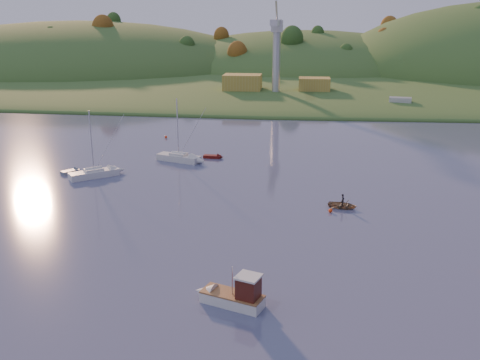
# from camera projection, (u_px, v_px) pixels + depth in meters

# --- Properties ---
(ground) EXTENTS (500.00, 500.00, 0.00)m
(ground) POSITION_uv_depth(u_px,v_px,m) (166.00, 334.00, 40.75)
(ground) COLOR #3D4464
(ground) RESTS_ON ground
(far_shore) EXTENTS (620.00, 220.00, 1.50)m
(far_shore) POSITION_uv_depth(u_px,v_px,m) (283.00, 67.00, 259.28)
(far_shore) COLOR #2A4E1F
(far_shore) RESTS_ON ground
(shore_slope) EXTENTS (640.00, 150.00, 7.00)m
(shore_slope) POSITION_uv_depth(u_px,v_px,m) (277.00, 83.00, 197.52)
(shore_slope) COLOR #2A4E1F
(shore_slope) RESTS_ON ground
(hill_left) EXTENTS (170.00, 140.00, 44.00)m
(hill_left) POSITION_uv_depth(u_px,v_px,m) (81.00, 71.00, 240.78)
(hill_left) COLOR #2A4E1F
(hill_left) RESTS_ON ground
(hill_center) EXTENTS (140.00, 120.00, 36.00)m
(hill_center) POSITION_uv_depth(u_px,v_px,m) (304.00, 72.00, 239.17)
(hill_center) COLOR #2A4E1F
(hill_center) RESTS_ON ground
(hillside_trees) EXTENTS (280.00, 50.00, 32.00)m
(hillside_trees) POSITION_uv_depth(u_px,v_px,m) (279.00, 77.00, 216.53)
(hillside_trees) COLOR #1E491A
(hillside_trees) RESTS_ON ground
(wharf) EXTENTS (42.00, 16.00, 2.40)m
(wharf) POSITION_uv_depth(u_px,v_px,m) (286.00, 96.00, 155.76)
(wharf) COLOR slate
(wharf) RESTS_ON ground
(shed_west) EXTENTS (11.00, 8.00, 4.80)m
(shed_west) POSITION_uv_depth(u_px,v_px,m) (242.00, 83.00, 157.11)
(shed_west) COLOR #A48A36
(shed_west) RESTS_ON wharf
(shed_east) EXTENTS (9.00, 7.00, 4.00)m
(shed_east) POSITION_uv_depth(u_px,v_px,m) (314.00, 85.00, 155.84)
(shed_east) COLOR #A48A36
(shed_east) RESTS_ON wharf
(dock_crane) EXTENTS (3.20, 28.00, 20.30)m
(dock_crane) POSITION_uv_depth(u_px,v_px,m) (276.00, 40.00, 148.01)
(dock_crane) COLOR #B7B7BC
(dock_crane) RESTS_ON wharf
(fishing_boat) EXTENTS (6.55, 3.95, 4.00)m
(fishing_boat) POSITION_uv_depth(u_px,v_px,m) (228.00, 294.00, 44.92)
(fishing_boat) COLOR silver
(fishing_boat) RESTS_ON ground
(sailboat_near) EXTENTS (7.05, 6.32, 10.14)m
(sailboat_near) POSITION_uv_depth(u_px,v_px,m) (94.00, 173.00, 80.71)
(sailboat_near) COLOR silver
(sailboat_near) RESTS_ON ground
(sailboat_far) EXTENTS (7.92, 4.73, 10.54)m
(sailboat_far) POSITION_uv_depth(u_px,v_px,m) (179.00, 157.00, 89.77)
(sailboat_far) COLOR silver
(sailboat_far) RESTS_ON ground
(canoe) EXTENTS (4.18, 3.43, 0.75)m
(canoe) POSITION_uv_depth(u_px,v_px,m) (343.00, 205.00, 67.74)
(canoe) COLOR #8C6F4D
(canoe) RESTS_ON ground
(paddler) EXTENTS (0.52, 0.66, 1.60)m
(paddler) POSITION_uv_depth(u_px,v_px,m) (343.00, 202.00, 67.62)
(paddler) COLOR black
(paddler) RESTS_ON ground
(red_tender) EXTENTS (3.54, 1.45, 1.17)m
(red_tender) POSITION_uv_depth(u_px,v_px,m) (216.00, 157.00, 91.79)
(red_tender) COLOR #500E0B
(red_tender) RESTS_ON ground
(grey_dinghy) EXTENTS (2.96, 3.31, 1.22)m
(grey_dinghy) POSITION_uv_depth(u_px,v_px,m) (74.00, 171.00, 83.28)
(grey_dinghy) COLOR slate
(grey_dinghy) RESTS_ON ground
(work_vessel) EXTENTS (13.63, 6.99, 3.34)m
(work_vessel) POSITION_uv_depth(u_px,v_px,m) (400.00, 106.00, 139.13)
(work_vessel) COLOR #505B69
(work_vessel) RESTS_ON ground
(buoy_1) EXTENTS (0.50, 0.50, 0.50)m
(buoy_1) POSITION_uv_depth(u_px,v_px,m) (330.00, 211.00, 66.18)
(buoy_1) COLOR #F33B0C
(buoy_1) RESTS_ON ground
(buoy_2) EXTENTS (0.50, 0.50, 0.50)m
(buoy_2) POSITION_uv_depth(u_px,v_px,m) (166.00, 137.00, 107.01)
(buoy_2) COLOR #F33B0C
(buoy_2) RESTS_ON ground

